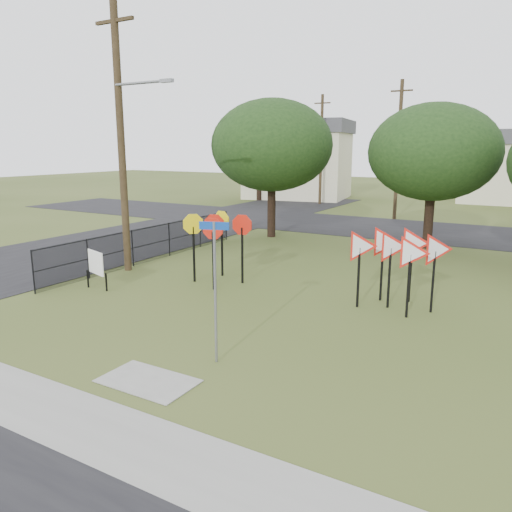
{
  "coord_description": "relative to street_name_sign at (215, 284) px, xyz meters",
  "views": [
    {
      "loc": [
        6.78,
        -9.54,
        4.78
      ],
      "look_at": [
        -0.54,
        3.0,
        1.6
      ],
      "focal_mm": 35.0,
      "sensor_mm": 36.0,
      "label": 1
    }
  ],
  "objects": [
    {
      "name": "utility_pole_main",
      "position": [
        -7.91,
        5.36,
        3.38
      ],
      "size": [
        3.55,
        0.33,
        10.0
      ],
      "color": "#3F301D",
      "rests_on": "ground"
    },
    {
      "name": "ground",
      "position": [
        -0.67,
        0.86,
        -1.83
      ],
      "size": [
        140.0,
        140.0,
        0.0
      ],
      "primitive_type": "plane",
      "color": "#3A491B"
    },
    {
      "name": "fence_run",
      "position": [
        -8.27,
        7.11,
        -1.05
      ],
      "size": [
        0.05,
        11.55,
        1.5
      ],
      "color": "black",
      "rests_on": "ground"
    },
    {
      "name": "tree_near_left",
      "position": [
        -6.67,
        14.86,
        3.03
      ],
      "size": [
        6.4,
        6.4,
        7.27
      ],
      "color": "black",
      "rests_on": "ground"
    },
    {
      "name": "stop_sign_cluster",
      "position": [
        -3.86,
        5.65,
        0.02
      ],
      "size": [
        2.27,
        1.89,
        2.49
      ],
      "color": "black",
      "rests_on": "ground"
    },
    {
      "name": "street_far",
      "position": [
        -0.67,
        20.86,
        -1.82
      ],
      "size": [
        60.0,
        8.0,
        0.02
      ],
      "primitive_type": "cube",
      "color": "black",
      "rests_on": "ground"
    },
    {
      "name": "street_left",
      "position": [
        -12.67,
        10.86,
        -1.82
      ],
      "size": [
        8.0,
        50.0,
        0.02
      ],
      "primitive_type": "cube",
      "color": "black",
      "rests_on": "ground"
    },
    {
      "name": "house_left",
      "position": [
        -14.67,
        34.86,
        1.82
      ],
      "size": [
        10.58,
        8.88,
        7.2
      ],
      "color": "beige",
      "rests_on": "ground"
    },
    {
      "name": "curb_pad",
      "position": [
        -0.67,
        -1.54,
        -1.82
      ],
      "size": [
        2.0,
        1.2,
        0.02
      ],
      "primitive_type": "cube",
      "color": "gray",
      "rests_on": "ground"
    },
    {
      "name": "far_pole_c",
      "position": [
        -10.67,
        30.86,
        2.77
      ],
      "size": [
        1.4,
        0.24,
        9.0
      ],
      "color": "#3F301D",
      "rests_on": "ground"
    },
    {
      "name": "street_name_sign",
      "position": [
        0.0,
        0.0,
        0.0
      ],
      "size": [
        0.64,
        0.23,
        3.22
      ],
      "color": "gray",
      "rests_on": "ground"
    },
    {
      "name": "sidewalk",
      "position": [
        -0.67,
        -3.34,
        -1.82
      ],
      "size": [
        30.0,
        1.6,
        0.02
      ],
      "primitive_type": "cube",
      "color": "gray",
      "rests_on": "ground"
    },
    {
      "name": "tree_near_mid",
      "position": [
        1.33,
        15.86,
        2.71
      ],
      "size": [
        6.0,
        6.0,
        6.8
      ],
      "color": "black",
      "rests_on": "ground"
    },
    {
      "name": "far_pole_a",
      "position": [
        -2.67,
        24.86,
        2.77
      ],
      "size": [
        1.4,
        0.24,
        9.0
      ],
      "color": "#3F301D",
      "rests_on": "ground"
    },
    {
      "name": "yield_sign_cluster",
      "position": [
        2.45,
        5.98,
        -0.05
      ],
      "size": [
        2.94,
        1.8,
        2.43
      ],
      "color": "black",
      "rests_on": "ground"
    },
    {
      "name": "tree_far_left",
      "position": [
        -16.67,
        30.86,
        3.34
      ],
      "size": [
        6.8,
        6.8,
        7.73
      ],
      "color": "black",
      "rests_on": "ground"
    },
    {
      "name": "planting_strip",
      "position": [
        -0.67,
        -4.54,
        -1.82
      ],
      "size": [
        30.0,
        0.8,
        0.02
      ],
      "primitive_type": "cube",
      "color": "#3A491B",
      "rests_on": "ground"
    },
    {
      "name": "info_board",
      "position": [
        -6.92,
        2.82,
        -0.94
      ],
      "size": [
        1.03,
        0.37,
        1.34
      ],
      "color": "black",
      "rests_on": "ground"
    }
  ]
}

